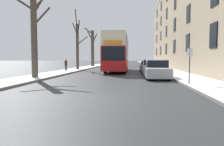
% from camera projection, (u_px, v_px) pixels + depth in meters
% --- Properties ---
extents(ground_plane, '(320.00, 320.00, 0.00)m').
position_uv_depth(ground_plane, '(89.00, 98.00, 8.76)').
color(ground_plane, '#303335').
extents(sidewalk_left, '(2.78, 130.00, 0.16)m').
position_uv_depth(sidewalk_left, '(104.00, 64.00, 61.97)').
color(sidewalk_left, slate).
rests_on(sidewalk_left, ground).
extents(sidewalk_right, '(2.78, 130.00, 0.16)m').
position_uv_depth(sidewalk_right, '(148.00, 64.00, 60.85)').
color(sidewalk_right, slate).
rests_on(sidewalk_right, ground).
extents(terrace_facade_right, '(9.10, 49.35, 14.77)m').
position_uv_depth(terrace_facade_right, '(201.00, 20.00, 32.81)').
color(terrace_facade_right, tan).
rests_on(terrace_facade_right, ground).
extents(bare_tree_left_0, '(2.86, 1.95, 7.50)m').
position_uv_depth(bare_tree_left_0, '(35.00, 31.00, 16.81)').
color(bare_tree_left_0, '#4C4238').
rests_on(bare_tree_left_0, ground).
extents(bare_tree_left_1, '(1.73, 3.95, 7.94)m').
position_uv_depth(bare_tree_left_1, '(77.00, 44.00, 30.17)').
color(bare_tree_left_1, '#4C4238').
rests_on(bare_tree_left_1, ground).
extents(bare_tree_left_2, '(2.51, 1.99, 7.75)m').
position_uv_depth(bare_tree_left_2, '(92.00, 47.00, 42.52)').
color(bare_tree_left_2, '#4C4238').
rests_on(bare_tree_left_2, ground).
extents(double_decker_bus, '(2.52, 11.73, 4.35)m').
position_uv_depth(double_decker_bus, '(117.00, 52.00, 26.90)').
color(double_decker_bus, red).
rests_on(double_decker_bus, ground).
extents(parked_car_0, '(1.84, 4.06, 1.53)m').
position_uv_depth(parked_car_0, '(157.00, 70.00, 17.22)').
color(parked_car_0, '#9EA3AD').
rests_on(parked_car_0, ground).
extents(parked_car_1, '(1.81, 4.32, 1.54)m').
position_uv_depth(parked_car_1, '(151.00, 67.00, 22.33)').
color(parked_car_1, '#9EA3AD').
rests_on(parked_car_1, ground).
extents(parked_car_2, '(1.82, 4.47, 1.32)m').
position_uv_depth(parked_car_2, '(147.00, 66.00, 27.82)').
color(parked_car_2, navy).
rests_on(parked_car_2, ground).
extents(pedestrian_left_sidewalk, '(0.34, 0.34, 1.57)m').
position_uv_depth(pedestrian_left_sidewalk, '(66.00, 65.00, 26.90)').
color(pedestrian_left_sidewalk, navy).
rests_on(pedestrian_left_sidewalk, ground).
extents(street_sign_post, '(0.32, 0.07, 2.21)m').
position_uv_depth(street_sign_post, '(190.00, 64.00, 12.58)').
color(street_sign_post, '#4C4F54').
rests_on(street_sign_post, ground).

